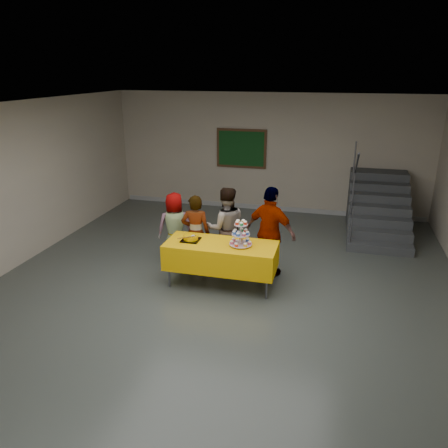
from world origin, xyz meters
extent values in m
plane|color=#4C514C|center=(0.00, 0.00, 0.00)|extent=(10.00, 10.00, 0.00)
cube|color=#B0A38E|center=(0.00, 5.00, 1.50)|extent=(8.00, 0.04, 3.00)
cube|color=silver|center=(0.00, 0.00, 3.00)|extent=(8.00, 10.00, 0.04)
cube|color=#999999|center=(0.00, 4.98, 0.06)|extent=(7.90, 0.03, 0.12)
cylinder|color=#595960|center=(-0.90, 0.27, 0.36)|extent=(0.04, 0.04, 0.73)
cylinder|color=#595960|center=(0.78, 0.27, 0.36)|extent=(0.04, 0.04, 0.73)
cylinder|color=#595960|center=(-0.90, 0.85, 0.36)|extent=(0.04, 0.04, 0.73)
cylinder|color=#595960|center=(0.78, 0.85, 0.36)|extent=(0.04, 0.04, 0.73)
cube|color=#595960|center=(-0.06, 0.56, 0.74)|extent=(1.80, 0.70, 0.02)
cube|color=#EDAA04|center=(-0.06, 0.56, 0.55)|extent=(1.88, 0.78, 0.44)
cylinder|color=silver|center=(0.28, 0.56, 0.78)|extent=(0.18, 0.18, 0.01)
cylinder|color=silver|center=(0.28, 0.56, 0.98)|extent=(0.02, 0.02, 0.42)
cylinder|color=silver|center=(0.28, 0.56, 0.80)|extent=(0.38, 0.38, 0.01)
cylinder|color=silver|center=(0.28, 0.56, 0.97)|extent=(0.30, 0.30, 0.01)
cylinder|color=silver|center=(0.28, 0.56, 1.14)|extent=(0.22, 0.22, 0.01)
cube|color=black|center=(-0.60, 0.57, 0.78)|extent=(0.30, 0.30, 0.02)
cylinder|color=#E5A400|center=(-0.60, 0.57, 0.82)|extent=(0.25, 0.25, 0.07)
ellipsoid|color=#E5A400|center=(-0.60, 0.57, 0.86)|extent=(0.25, 0.25, 0.05)
ellipsoid|color=white|center=(-0.56, 0.54, 0.88)|extent=(0.08, 0.08, 0.02)
cube|color=silver|center=(-0.62, 0.44, 0.88)|extent=(0.30, 0.16, 0.04)
imported|color=slate|center=(-1.18, 1.33, 0.68)|extent=(0.77, 0.64, 1.36)
imported|color=slate|center=(-0.68, 1.06, 0.72)|extent=(0.57, 0.43, 1.43)
imported|color=slate|center=(-0.18, 1.32, 0.77)|extent=(0.91, 0.81, 1.54)
imported|color=slate|center=(0.68, 1.14, 0.83)|extent=(1.05, 0.72, 1.65)
cube|color=#424447|center=(2.70, 2.75, 0.09)|extent=(1.30, 0.30, 0.18)
cube|color=#424447|center=(2.70, 3.05, 0.18)|extent=(1.30, 0.30, 0.36)
cube|color=#424447|center=(2.70, 3.35, 0.27)|extent=(1.30, 0.30, 0.54)
cube|color=#424447|center=(2.70, 3.65, 0.36)|extent=(1.30, 0.30, 0.72)
cube|color=#424447|center=(2.70, 3.95, 0.45)|extent=(1.30, 0.30, 0.90)
cube|color=#424447|center=(2.70, 4.25, 0.54)|extent=(1.30, 0.30, 1.08)
cube|color=#424447|center=(2.70, 4.55, 0.63)|extent=(1.30, 0.30, 1.26)
cube|color=#424447|center=(2.70, 4.85, 0.63)|extent=(1.30, 0.30, 1.26)
cylinder|color=#595960|center=(2.10, 2.70, 0.45)|extent=(0.04, 0.04, 0.90)
cylinder|color=#595960|center=(2.10, 3.50, 0.99)|extent=(0.04, 0.04, 0.90)
cylinder|color=#595960|center=(2.10, 4.40, 1.53)|extent=(0.04, 0.04, 0.90)
cylinder|color=#595960|center=(2.10, 3.55, 1.44)|extent=(0.04, 1.85, 1.20)
cube|color=#472B16|center=(-0.70, 4.97, 1.60)|extent=(1.30, 0.04, 1.00)
cube|color=#154218|center=(-0.70, 4.94, 1.60)|extent=(1.18, 0.02, 0.88)
camera|label=1|loc=(1.70, -6.00, 3.55)|focal=35.00mm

